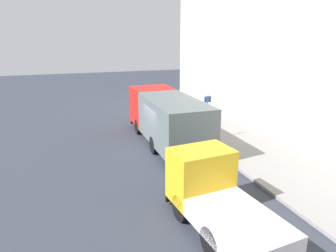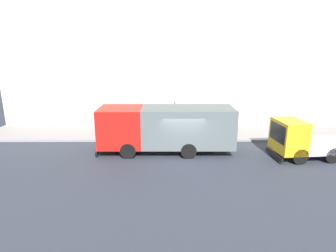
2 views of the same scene
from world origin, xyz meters
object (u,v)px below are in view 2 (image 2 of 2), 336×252
large_utility_truck (166,127)px  pedestrian_walking (118,126)px  traffic_cone_orange (113,132)px  street_sign_post (175,117)px  small_flatbed_truck (302,141)px

large_utility_truck → pedestrian_walking: bearing=51.5°
pedestrian_walking → traffic_cone_orange: bearing=-5.5°
pedestrian_walking → traffic_cone_orange: 0.59m
pedestrian_walking → street_sign_post: (-0.50, -4.20, 0.79)m
large_utility_truck → small_flatbed_truck: bearing=-97.4°
pedestrian_walking → large_utility_truck: bearing=140.8°
pedestrian_walking → street_sign_post: size_ratio=0.57×
small_flatbed_truck → traffic_cone_orange: size_ratio=6.79×
large_utility_truck → pedestrian_walking: (2.88, 3.59, -0.71)m
traffic_cone_orange → street_sign_post: 4.76m
street_sign_post → small_flatbed_truck: bearing=-114.7°
small_flatbed_truck → pedestrian_walking: (3.99, 11.80, -0.14)m
small_flatbed_truck → street_sign_post: bearing=60.0°
small_flatbed_truck → street_sign_post: street_sign_post is taller
pedestrian_walking → street_sign_post: street_sign_post is taller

